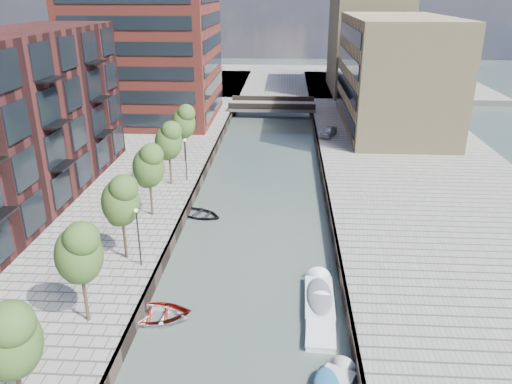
# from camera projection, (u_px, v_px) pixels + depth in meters

# --- Properties ---
(water) EXTENTS (300.00, 300.00, 0.00)m
(water) POSITION_uv_depth(u_px,v_px,m) (262.00, 192.00, 47.93)
(water) COLOR #38473F
(water) RESTS_ON ground
(quay_right) EXTENTS (20.00, 140.00, 1.00)m
(quay_right) POSITION_uv_depth(u_px,v_px,m) (432.00, 191.00, 46.82)
(quay_right) COLOR gray
(quay_right) RESTS_ON ground
(quay_wall_left) EXTENTS (0.25, 140.00, 1.00)m
(quay_wall_left) POSITION_uv_depth(u_px,v_px,m) (199.00, 185.00, 48.09)
(quay_wall_left) COLOR #332823
(quay_wall_left) RESTS_ON ground
(quay_wall_right) EXTENTS (0.25, 140.00, 1.00)m
(quay_wall_right) POSITION_uv_depth(u_px,v_px,m) (326.00, 188.00, 47.39)
(quay_wall_right) COLOR #332823
(quay_wall_right) RESTS_ON ground
(far_closure) EXTENTS (80.00, 40.00, 1.00)m
(far_closure) POSITION_uv_depth(u_px,v_px,m) (276.00, 81.00, 103.22)
(far_closure) COLOR gray
(far_closure) RESTS_ON ground
(tower) EXTENTS (18.00, 18.00, 30.00)m
(tower) POSITION_uv_depth(u_px,v_px,m) (144.00, 6.00, 65.99)
(tower) COLOR maroon
(tower) RESTS_ON quay_left
(tan_block_near) EXTENTS (12.00, 25.00, 14.00)m
(tan_block_near) POSITION_uv_depth(u_px,v_px,m) (394.00, 73.00, 64.34)
(tan_block_near) COLOR tan
(tan_block_near) RESTS_ON quay_right
(tan_block_far) EXTENTS (12.00, 20.00, 16.00)m
(tan_block_far) POSITION_uv_depth(u_px,v_px,m) (366.00, 45.00, 88.01)
(tan_block_far) COLOR tan
(tan_block_far) RESTS_ON quay_right
(bridge) EXTENTS (13.00, 6.00, 1.30)m
(bridge) POSITION_uv_depth(u_px,v_px,m) (272.00, 106.00, 76.99)
(bridge) COLOR gray
(bridge) RESTS_ON ground
(tree_1) EXTENTS (2.50, 2.50, 5.95)m
(tree_1) POSITION_uv_depth(u_px,v_px,m) (9.00, 338.00, 19.60)
(tree_1) COLOR #382619
(tree_1) RESTS_ON quay_left
(tree_2) EXTENTS (2.50, 2.50, 5.95)m
(tree_2) POSITION_uv_depth(u_px,v_px,m) (78.00, 251.00, 26.07)
(tree_2) COLOR #382619
(tree_2) RESTS_ON quay_left
(tree_3) EXTENTS (2.50, 2.50, 5.95)m
(tree_3) POSITION_uv_depth(u_px,v_px,m) (120.00, 199.00, 32.54)
(tree_3) COLOR #382619
(tree_3) RESTS_ON quay_left
(tree_4) EXTENTS (2.50, 2.50, 5.95)m
(tree_4) POSITION_uv_depth(u_px,v_px,m) (148.00, 165.00, 39.02)
(tree_4) COLOR #382619
(tree_4) RESTS_ON quay_left
(tree_5) EXTENTS (2.50, 2.50, 5.95)m
(tree_5) POSITION_uv_depth(u_px,v_px,m) (168.00, 140.00, 45.49)
(tree_5) COLOR #382619
(tree_5) RESTS_ON quay_left
(tree_6) EXTENTS (2.50, 2.50, 5.95)m
(tree_6) POSITION_uv_depth(u_px,v_px,m) (183.00, 121.00, 51.96)
(tree_6) COLOR #382619
(tree_6) RESTS_ON quay_left
(lamp_1) EXTENTS (0.24, 0.24, 4.12)m
(lamp_1) POSITION_uv_depth(u_px,v_px,m) (138.00, 231.00, 32.22)
(lamp_1) COLOR black
(lamp_1) RESTS_ON quay_left
(lamp_2) EXTENTS (0.24, 0.24, 4.12)m
(lamp_2) POSITION_uv_depth(u_px,v_px,m) (186.00, 155.00, 47.02)
(lamp_2) COLOR black
(lamp_2) RESTS_ON quay_left
(sloop_2) EXTENTS (4.86, 3.78, 0.92)m
(sloop_2) POSITION_uv_depth(u_px,v_px,m) (154.00, 317.00, 29.58)
(sloop_2) COLOR maroon
(sloop_2) RESTS_ON ground
(sloop_3) EXTENTS (4.69, 3.54, 0.92)m
(sloop_3) POSITION_uv_depth(u_px,v_px,m) (152.00, 320.00, 29.32)
(sloop_3) COLOR silver
(sloop_3) RESTS_ON ground
(sloop_4) EXTENTS (4.85, 4.25, 0.84)m
(sloop_4) POSITION_uv_depth(u_px,v_px,m) (199.00, 216.00, 42.77)
(sloop_4) COLOR black
(sloop_4) RESTS_ON ground
(motorboat_2) EXTENTS (1.91, 4.82, 1.58)m
(motorboat_2) POSITION_uv_depth(u_px,v_px,m) (320.00, 320.00, 29.12)
(motorboat_2) COLOR white
(motorboat_2) RESTS_ON ground
(motorboat_4) EXTENTS (1.89, 5.08, 1.68)m
(motorboat_4) POSITION_uv_depth(u_px,v_px,m) (319.00, 295.00, 31.33)
(motorboat_4) COLOR white
(motorboat_4) RESTS_ON ground
(car) EXTENTS (2.75, 3.87, 1.22)m
(car) POSITION_uv_depth(u_px,v_px,m) (328.00, 131.00, 62.15)
(car) COLOR #B7BBBC
(car) RESTS_ON quay_right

